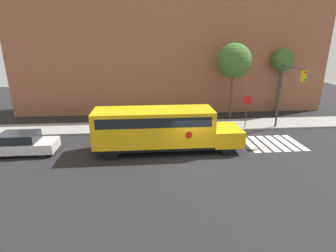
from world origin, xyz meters
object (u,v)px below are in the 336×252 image
object	(u,v)px
school_bus	(160,128)
tree_far_sidewalk	(234,61)
stop_sign	(247,107)
traffic_light	(287,88)
parked_car	(23,143)
tree_near_sidewalk	(282,61)

from	to	relation	value
school_bus	tree_far_sidewalk	size ratio (longest dim) A/B	1.40
stop_sign	traffic_light	bearing A→B (deg)	-21.20
parked_car	stop_sign	bearing A→B (deg)	12.61
parked_car	stop_sign	xyz separation A→B (m)	(16.68, 3.73, 1.22)
parked_car	tree_near_sidewalk	xyz separation A→B (m)	(21.85, 8.58, 4.58)
traffic_light	tree_far_sidewalk	distance (m)	5.69
traffic_light	tree_far_sidewalk	xyz separation A→B (m)	(-2.91, 4.55, 1.78)
parked_car	tree_near_sidewalk	bearing A→B (deg)	21.44
traffic_light	tree_near_sidewalk	size ratio (longest dim) A/B	0.85
stop_sign	tree_near_sidewalk	size ratio (longest dim) A/B	0.44
traffic_light	school_bus	bearing A→B (deg)	-163.65
traffic_light	tree_near_sidewalk	distance (m)	6.60
traffic_light	tree_near_sidewalk	world-z (taller)	tree_near_sidewalk
parked_car	tree_near_sidewalk	world-z (taller)	tree_near_sidewalk
school_bus	tree_far_sidewalk	distance (m)	11.19
stop_sign	traffic_light	xyz separation A→B (m)	(2.69, -1.04, 1.75)
parked_car	tree_far_sidewalk	bearing A→B (deg)	23.75
stop_sign	traffic_light	distance (m)	3.38
school_bus	tree_near_sidewalk	world-z (taller)	tree_near_sidewalk
traffic_light	tree_near_sidewalk	xyz separation A→B (m)	(2.48, 5.90, 1.61)
tree_near_sidewalk	school_bus	bearing A→B (deg)	-145.03
stop_sign	tree_far_sidewalk	distance (m)	4.98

